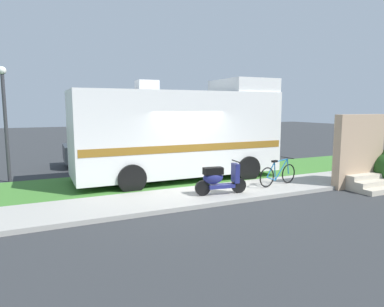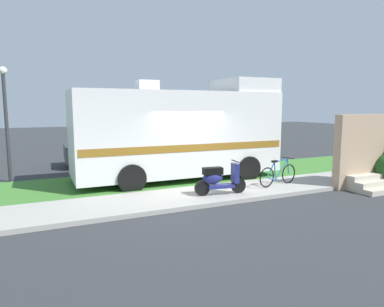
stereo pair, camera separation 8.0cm
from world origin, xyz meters
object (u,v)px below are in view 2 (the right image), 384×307
(bottle_green, at_px, (337,170))
(bicycle, at_px, (278,174))
(scooter, at_px, (219,179))
(street_lamp_post, at_px, (6,112))
(motorhome_rv, at_px, (180,132))
(pickup_truck_near, at_px, (135,142))

(bottle_green, bearing_deg, bicycle, -168.90)
(scooter, relative_size, bottle_green, 5.33)
(scooter, distance_m, street_lamp_post, 7.79)
(bicycle, height_order, street_lamp_post, street_lamp_post)
(motorhome_rv, xyz_separation_m, bicycle, (2.31, -2.65, -1.26))
(street_lamp_post, bearing_deg, pickup_truck_near, 22.75)
(pickup_truck_near, bearing_deg, scooter, -86.43)
(scooter, height_order, bicycle, scooter)
(scooter, height_order, pickup_truck_near, pickup_truck_near)
(scooter, relative_size, street_lamp_post, 0.39)
(street_lamp_post, bearing_deg, scooter, -42.26)
(bicycle, bearing_deg, scooter, -174.63)
(street_lamp_post, bearing_deg, bicycle, -31.61)
(bottle_green, height_order, street_lamp_post, street_lamp_post)
(scooter, relative_size, pickup_truck_near, 0.31)
(motorhome_rv, distance_m, pickup_truck_near, 4.47)
(pickup_truck_near, height_order, bottle_green, pickup_truck_near)
(bicycle, relative_size, street_lamp_post, 0.42)
(pickup_truck_near, height_order, street_lamp_post, street_lamp_post)
(bicycle, xyz_separation_m, bottle_green, (3.34, 0.66, -0.24))
(bicycle, xyz_separation_m, pickup_truck_near, (-2.77, 7.02, 0.50))
(scooter, distance_m, pickup_truck_near, 7.27)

